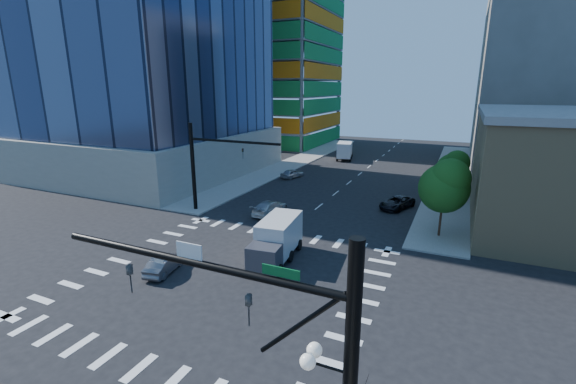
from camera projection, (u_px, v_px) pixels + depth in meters
The scene contains 16 objects.
ground at pixel (228, 279), 26.12m from camera, with size 160.00×160.00×0.00m, color black.
road_markings at pixel (228, 279), 26.12m from camera, with size 20.00×20.00×0.01m, color silver.
sidewalk_ne at pixel (451, 176), 56.24m from camera, with size 5.00×60.00×0.15m, color gray.
sidewalk_nw at pixel (294, 162), 66.22m from camera, with size 5.00×60.00×0.15m, color gray.
construction_building at pixel (273, 31), 84.98m from camera, with size 25.16×34.50×70.60m.
bg_building_ne at pixel (565, 78), 59.96m from camera, with size 24.00×30.00×28.00m, color #635F59.
signal_mast_se at pixel (318, 375), 10.47m from camera, with size 10.51×2.48×9.00m.
signal_mast_nw at pixel (205, 160), 38.76m from camera, with size 10.20×0.40×9.00m.
tree_south at pixel (446, 185), 32.05m from camera, with size 4.16×4.16×6.82m.
tree_north at pixel (454, 167), 42.66m from camera, with size 3.54×3.52×5.78m.
car_nb_far at pixel (397, 203), 41.12m from camera, with size 2.16×4.69×1.30m, color black.
car_sb_near at pixel (270, 208), 39.26m from camera, with size 1.96×4.83×1.40m, color silver.
car_sb_mid at pixel (292, 174), 55.05m from camera, with size 1.51×3.75×1.28m, color #AAABB2.
car_sb_cross at pixel (165, 264), 26.95m from camera, with size 1.31×3.74×1.23m, color #525257.
box_truck_near at pixel (275, 244), 28.49m from camera, with size 3.13×6.08×3.06m.
box_truck_far at pixel (345, 151), 69.38m from camera, with size 3.74×6.41×3.15m.
Camera 1 is at (13.50, -19.84, 12.57)m, focal length 24.00 mm.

